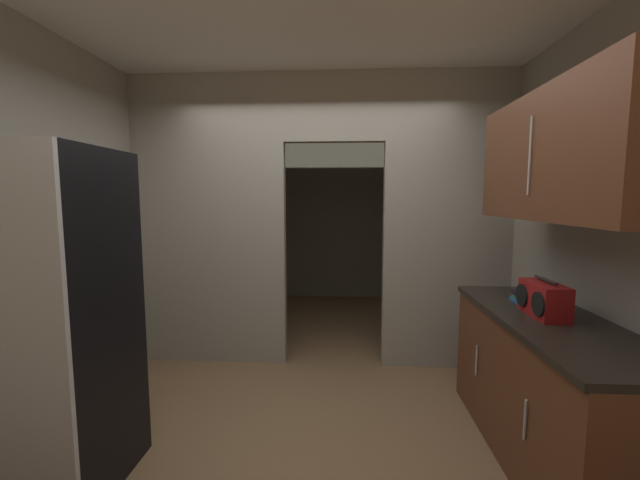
{
  "coord_description": "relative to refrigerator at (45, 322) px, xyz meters",
  "views": [
    {
      "loc": [
        0.24,
        -2.37,
        1.62
      ],
      "look_at": [
        0.06,
        0.58,
        1.31
      ],
      "focal_mm": 22.02,
      "sensor_mm": 36.0,
      "label": 1
    }
  ],
  "objects": [
    {
      "name": "refrigerator",
      "position": [
        0.0,
        0.0,
        0.0
      ],
      "size": [
        0.77,
        0.73,
        1.89
      ],
      "color": "black",
      "rests_on": "ground"
    },
    {
      "name": "boombox",
      "position": [
        2.86,
        0.41,
        0.06
      ],
      "size": [
        0.17,
        0.35,
        0.23
      ],
      "color": "maroon",
      "rests_on": "lower_cabinet_run"
    },
    {
      "name": "lower_cabinet_run",
      "position": [
        2.89,
        0.37,
        -0.49
      ],
      "size": [
        0.62,
        1.71,
        0.91
      ],
      "color": "brown",
      "rests_on": "ground"
    },
    {
      "name": "upper_cabinet_counterside",
      "position": [
        2.89,
        0.37,
        0.92
      ],
      "size": [
        0.36,
        1.54,
        0.75
      ],
      "color": "brown"
    },
    {
      "name": "adjoining_room_shell",
      "position": [
        1.4,
        3.63,
        0.45
      ],
      "size": [
        3.6,
        2.72,
        2.78
      ],
      "color": "gray",
      "rests_on": "ground"
    },
    {
      "name": "book_stack",
      "position": [
        2.88,
        0.73,
        0.0
      ],
      "size": [
        0.13,
        0.17,
        0.08
      ],
      "color": "#2D609E",
      "rests_on": "lower_cabinet_run"
    },
    {
      "name": "ground",
      "position": [
        1.4,
        0.37,
        -0.94
      ],
      "size": [
        20.0,
        20.0,
        0.0
      ],
      "primitive_type": "plane",
      "color": "brown"
    },
    {
      "name": "kitchen_partition",
      "position": [
        1.36,
        1.75,
        0.53
      ],
      "size": [
        3.6,
        0.12,
        2.78
      ],
      "color": "#9E998C",
      "rests_on": "ground"
    },
    {
      "name": "kitchen_overhead_slab",
      "position": [
        1.4,
        0.79,
        1.87
      ],
      "size": [
        4.0,
        6.77,
        0.06
      ],
      "primitive_type": "cube",
      "color": "silver"
    }
  ]
}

